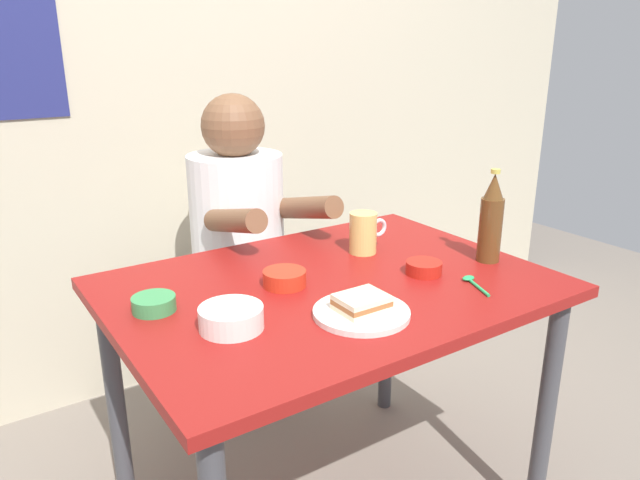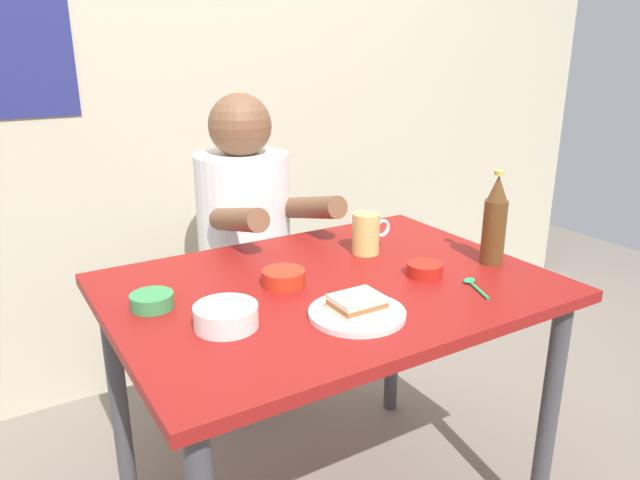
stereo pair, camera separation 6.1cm
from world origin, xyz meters
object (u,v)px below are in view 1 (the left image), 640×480
(dining_table, at_px, (331,315))
(beer_bottle, at_px, (491,220))
(stool, at_px, (242,324))
(sauce_bowl_chili, at_px, (285,277))
(plate_orange, at_px, (361,313))
(sandwich, at_px, (362,303))
(beer_mug, at_px, (364,233))
(person_seated, at_px, (238,215))

(dining_table, bearing_deg, beer_bottle, -14.10)
(stool, bearing_deg, sauce_bowl_chili, -104.87)
(plate_orange, relative_size, sandwich, 2.00)
(sandwich, distance_m, beer_bottle, 0.53)
(dining_table, bearing_deg, plate_orange, -105.43)
(stool, height_order, beer_mug, beer_mug)
(dining_table, xyz_separation_m, person_seated, (0.04, 0.62, 0.12))
(dining_table, bearing_deg, beer_mug, 32.73)
(person_seated, bearing_deg, sandwich, -96.95)
(sandwich, xyz_separation_m, beer_bottle, (0.51, 0.09, 0.09))
(stool, bearing_deg, dining_table, -94.04)
(dining_table, height_order, sandwich, sandwich)
(stool, xyz_separation_m, person_seated, (0.00, -0.01, 0.42))
(stool, distance_m, person_seated, 0.42)
(person_seated, bearing_deg, beer_bottle, -60.60)
(plate_orange, height_order, beer_bottle, beer_bottle)
(stool, height_order, sandwich, sandwich)
(stool, height_order, beer_bottle, beer_bottle)
(beer_mug, bearing_deg, person_seated, 108.78)
(stool, bearing_deg, beer_mug, -71.61)
(beer_bottle, xyz_separation_m, sauce_bowl_chili, (-0.57, 0.16, -0.10))
(stool, xyz_separation_m, plate_orange, (-0.10, -0.83, 0.40))
(dining_table, distance_m, sauce_bowl_chili, 0.17)
(sandwich, bearing_deg, plate_orange, -104.04)
(sandwich, bearing_deg, stool, 83.14)
(dining_table, distance_m, beer_mug, 0.29)
(person_seated, xyz_separation_m, sandwich, (-0.10, -0.82, 0.01))
(person_seated, distance_m, sandwich, 0.83)
(person_seated, height_order, beer_bottle, person_seated)
(dining_table, relative_size, plate_orange, 5.00)
(plate_orange, xyz_separation_m, sandwich, (0.00, 0.00, 0.02))
(beer_mug, relative_size, sauce_bowl_chili, 1.15)
(person_seated, height_order, beer_mug, person_seated)
(sandwich, bearing_deg, beer_mug, 51.71)
(beer_bottle, bearing_deg, stool, 119.03)
(person_seated, height_order, sauce_bowl_chili, person_seated)
(plate_orange, distance_m, beer_bottle, 0.53)
(stool, relative_size, plate_orange, 2.05)
(beer_bottle, bearing_deg, dining_table, 165.90)
(dining_table, height_order, sauce_bowl_chili, sauce_bowl_chili)
(dining_table, xyz_separation_m, stool, (0.04, 0.63, -0.30))
(sandwich, height_order, sauce_bowl_chili, sandwich)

